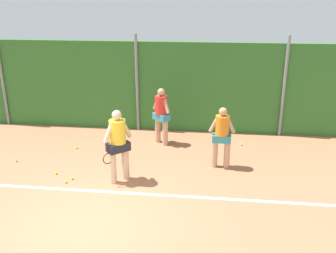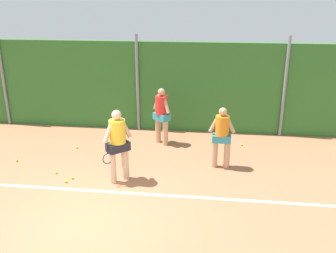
{
  "view_description": "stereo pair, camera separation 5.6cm",
  "coord_description": "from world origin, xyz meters",
  "px_view_note": "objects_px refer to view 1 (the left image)",
  "views": [
    {
      "loc": [
        2.47,
        -6.13,
        4.37
      ],
      "look_at": [
        1.36,
        3.17,
        1.06
      ],
      "focal_mm": 38.93,
      "sensor_mm": 36.0,
      "label": 1
    },
    {
      "loc": [
        2.52,
        -6.13,
        4.37
      ],
      "look_at": [
        1.36,
        3.17,
        1.06
      ],
      "focal_mm": 38.93,
      "sensor_mm": 36.0,
      "label": 2
    }
  ],
  "objects_px": {
    "player_midcourt": "(222,134)",
    "tennis_ball_0": "(16,161)",
    "player_foreground_near": "(118,142)",
    "tennis_ball_1": "(56,173)",
    "tennis_ball_5": "(72,178)",
    "tennis_ball_4": "(66,182)",
    "tennis_ball_2": "(77,148)",
    "player_backcourt_far": "(161,113)",
    "tennis_ball_3": "(241,144)"
  },
  "relations": [
    {
      "from": "tennis_ball_0",
      "to": "tennis_ball_3",
      "type": "xyz_separation_m",
      "value": [
        6.41,
        1.99,
        0.0
      ]
    },
    {
      "from": "player_midcourt",
      "to": "tennis_ball_4",
      "type": "relative_size",
      "value": 25.66
    },
    {
      "from": "tennis_ball_1",
      "to": "tennis_ball_5",
      "type": "xyz_separation_m",
      "value": [
        0.53,
        -0.22,
        0.0
      ]
    },
    {
      "from": "player_foreground_near",
      "to": "tennis_ball_1",
      "type": "xyz_separation_m",
      "value": [
        -1.75,
        0.14,
        -1.01
      ]
    },
    {
      "from": "player_midcourt",
      "to": "tennis_ball_2",
      "type": "xyz_separation_m",
      "value": [
        -4.37,
        0.76,
        -0.92
      ]
    },
    {
      "from": "player_midcourt",
      "to": "tennis_ball_2",
      "type": "relative_size",
      "value": 25.66
    },
    {
      "from": "tennis_ball_2",
      "to": "tennis_ball_5",
      "type": "height_order",
      "value": "same"
    },
    {
      "from": "player_foreground_near",
      "to": "player_midcourt",
      "type": "height_order",
      "value": "player_foreground_near"
    },
    {
      "from": "player_midcourt",
      "to": "tennis_ball_0",
      "type": "xyz_separation_m",
      "value": [
        -5.72,
        -0.37,
        -0.92
      ]
    },
    {
      "from": "tennis_ball_0",
      "to": "tennis_ball_2",
      "type": "distance_m",
      "value": 1.76
    },
    {
      "from": "tennis_ball_4",
      "to": "tennis_ball_2",
      "type": "bearing_deg",
      "value": 103.46
    },
    {
      "from": "player_midcourt",
      "to": "tennis_ball_0",
      "type": "relative_size",
      "value": 25.66
    },
    {
      "from": "tennis_ball_0",
      "to": "tennis_ball_2",
      "type": "relative_size",
      "value": 1.0
    },
    {
      "from": "player_backcourt_far",
      "to": "tennis_ball_0",
      "type": "bearing_deg",
      "value": -112.97
    },
    {
      "from": "tennis_ball_0",
      "to": "tennis_ball_5",
      "type": "relative_size",
      "value": 1.0
    },
    {
      "from": "player_midcourt",
      "to": "tennis_ball_2",
      "type": "bearing_deg",
      "value": -8.21
    },
    {
      "from": "player_backcourt_far",
      "to": "tennis_ball_3",
      "type": "xyz_separation_m",
      "value": [
        2.52,
        0.11,
        -0.97
      ]
    },
    {
      "from": "tennis_ball_1",
      "to": "tennis_ball_2",
      "type": "relative_size",
      "value": 1.0
    },
    {
      "from": "player_foreground_near",
      "to": "tennis_ball_0",
      "type": "bearing_deg",
      "value": -55.66
    },
    {
      "from": "player_backcourt_far",
      "to": "tennis_ball_1",
      "type": "relative_size",
      "value": 27.15
    },
    {
      "from": "tennis_ball_3",
      "to": "tennis_ball_4",
      "type": "xyz_separation_m",
      "value": [
        -4.54,
        -3.02,
        0.0
      ]
    },
    {
      "from": "tennis_ball_3",
      "to": "tennis_ball_5",
      "type": "relative_size",
      "value": 1.0
    },
    {
      "from": "player_midcourt",
      "to": "tennis_ball_3",
      "type": "bearing_deg",
      "value": -111.28
    },
    {
      "from": "tennis_ball_3",
      "to": "tennis_ball_1",
      "type": "bearing_deg",
      "value": -152.58
    },
    {
      "from": "player_foreground_near",
      "to": "tennis_ball_5",
      "type": "xyz_separation_m",
      "value": [
        -1.22,
        -0.08,
        -1.01
      ]
    },
    {
      "from": "tennis_ball_1",
      "to": "tennis_ball_3",
      "type": "xyz_separation_m",
      "value": [
        4.98,
        2.59,
        0.0
      ]
    },
    {
      "from": "tennis_ball_0",
      "to": "tennis_ball_4",
      "type": "relative_size",
      "value": 1.0
    },
    {
      "from": "tennis_ball_0",
      "to": "player_foreground_near",
      "type": "bearing_deg",
      "value": -13.07
    },
    {
      "from": "player_midcourt",
      "to": "player_backcourt_far",
      "type": "bearing_deg",
      "value": -37.85
    },
    {
      "from": "tennis_ball_3",
      "to": "tennis_ball_4",
      "type": "height_order",
      "value": "same"
    },
    {
      "from": "player_foreground_near",
      "to": "tennis_ball_3",
      "type": "xyz_separation_m",
      "value": [
        3.23,
        2.73,
        -1.01
      ]
    },
    {
      "from": "player_foreground_near",
      "to": "tennis_ball_4",
      "type": "bearing_deg",
      "value": -30.09
    },
    {
      "from": "tennis_ball_1",
      "to": "tennis_ball_4",
      "type": "bearing_deg",
      "value": -44.17
    },
    {
      "from": "player_foreground_near",
      "to": "tennis_ball_1",
      "type": "relative_size",
      "value": 28.22
    },
    {
      "from": "tennis_ball_2",
      "to": "tennis_ball_0",
      "type": "bearing_deg",
      "value": -140.07
    },
    {
      "from": "player_foreground_near",
      "to": "tennis_ball_4",
      "type": "xyz_separation_m",
      "value": [
        -1.31,
        -0.29,
        -1.01
      ]
    },
    {
      "from": "player_foreground_near",
      "to": "tennis_ball_5",
      "type": "relative_size",
      "value": 28.22
    },
    {
      "from": "player_foreground_near",
      "to": "tennis_ball_1",
      "type": "bearing_deg",
      "value": -47.25
    },
    {
      "from": "player_backcourt_far",
      "to": "tennis_ball_1",
      "type": "xyz_separation_m",
      "value": [
        -2.46,
        -2.48,
        -0.97
      ]
    },
    {
      "from": "player_foreground_near",
      "to": "tennis_ball_0",
      "type": "xyz_separation_m",
      "value": [
        -3.17,
        0.74,
        -1.01
      ]
    },
    {
      "from": "tennis_ball_1",
      "to": "tennis_ball_4",
      "type": "xyz_separation_m",
      "value": [
        0.44,
        -0.43,
        0.0
      ]
    },
    {
      "from": "player_backcourt_far",
      "to": "tennis_ball_4",
      "type": "bearing_deg",
      "value": -83.57
    },
    {
      "from": "player_foreground_near",
      "to": "tennis_ball_3",
      "type": "height_order",
      "value": "player_foreground_near"
    },
    {
      "from": "tennis_ball_3",
      "to": "player_backcourt_far",
      "type": "bearing_deg",
      "value": -177.52
    },
    {
      "from": "tennis_ball_0",
      "to": "tennis_ball_1",
      "type": "relative_size",
      "value": 1.0
    },
    {
      "from": "player_foreground_near",
      "to": "tennis_ball_2",
      "type": "distance_m",
      "value": 2.8
    },
    {
      "from": "tennis_ball_0",
      "to": "tennis_ball_1",
      "type": "bearing_deg",
      "value": -22.64
    },
    {
      "from": "player_midcourt",
      "to": "tennis_ball_4",
      "type": "bearing_deg",
      "value": 21.61
    },
    {
      "from": "player_backcourt_far",
      "to": "tennis_ball_2",
      "type": "relative_size",
      "value": 27.15
    },
    {
      "from": "tennis_ball_0",
      "to": "tennis_ball_3",
      "type": "bearing_deg",
      "value": 17.27
    }
  ]
}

